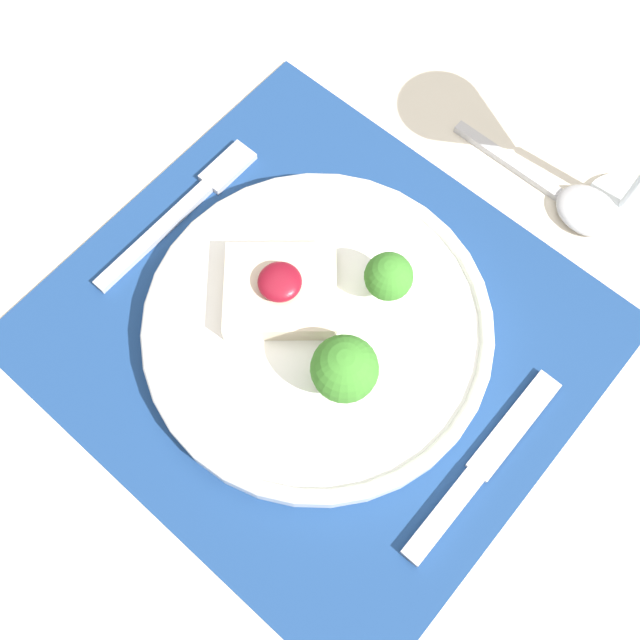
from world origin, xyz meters
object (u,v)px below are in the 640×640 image
at_px(dinner_plate, 321,323).
at_px(fork, 187,205).
at_px(spoon, 575,203).
at_px(knife, 473,477).

bearing_deg(dinner_plate, fork, 176.09).
bearing_deg(fork, dinner_plate, -4.57).
xyz_separation_m(dinner_plate, fork, (-0.16, 0.01, -0.01)).
relative_size(dinner_plate, spoon, 1.68).
bearing_deg(spoon, dinner_plate, -108.81).
relative_size(knife, spoon, 1.08).
relative_size(dinner_plate, fork, 1.55).
bearing_deg(knife, spoon, 104.10).
height_order(fork, knife, knife).
bearing_deg(knife, dinner_plate, 171.98).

